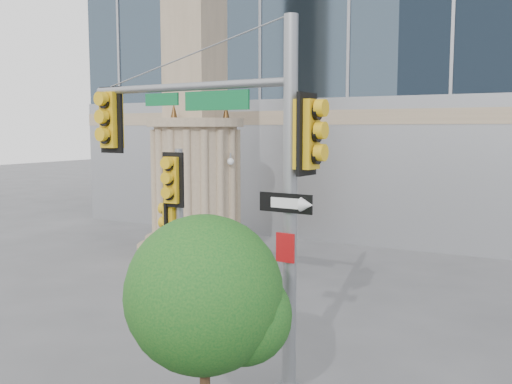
% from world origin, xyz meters
% --- Properties ---
extents(monument, '(4.40, 4.40, 16.60)m').
position_xyz_m(monument, '(-6.00, 9.00, 5.52)').
color(monument, gray).
rests_on(monument, ground).
extents(main_signal_pole, '(5.12, 0.84, 6.61)m').
position_xyz_m(main_signal_pole, '(0.54, 0.64, 4.10)').
color(main_signal_pole, slate).
rests_on(main_signal_pole, ground).
extents(secondary_signal_pole, '(0.74, 0.55, 4.33)m').
position_xyz_m(secondary_signal_pole, '(-0.95, 0.87, 2.54)').
color(secondary_signal_pole, slate).
rests_on(secondary_signal_pole, ground).
extents(street_tree, '(2.28, 2.22, 3.55)m').
position_xyz_m(street_tree, '(1.56, -1.78, 2.33)').
color(street_tree, gray).
rests_on(street_tree, ground).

